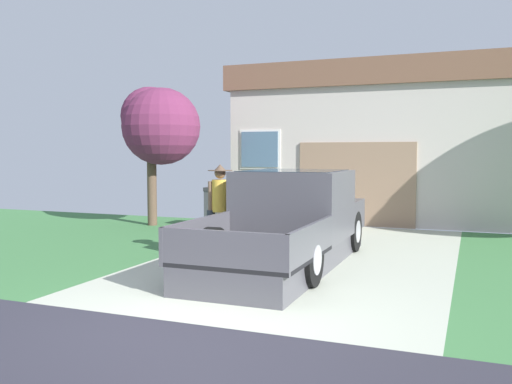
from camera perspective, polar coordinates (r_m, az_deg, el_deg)
The scene contains 6 objects.
pickup_truck at distance 9.91m, azimuth 3.70°, elevation -3.11°, with size 2.02×5.13×1.64m.
person_with_hat at distance 10.28m, azimuth -3.72°, elevation -1.35°, with size 0.47×0.45×1.75m.
handbag at distance 10.24m, azimuth -5.70°, elevation -6.22°, with size 0.32×0.20×0.42m.
house_with_garage at distance 17.57m, azimuth 14.85°, elevation 4.89°, with size 9.35×5.92×4.44m.
neighbor_tree at distance 15.08m, azimuth -10.00°, elevation 6.87°, with size 2.23×2.39×3.73m.
wheeled_trash_bin at distance 14.35m, azimuth -3.78°, elevation -1.43°, with size 0.60×0.72×1.07m.
Camera 1 is at (2.83, -5.49, 1.97)m, focal length 38.64 mm.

